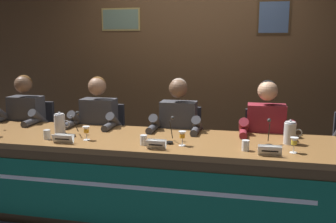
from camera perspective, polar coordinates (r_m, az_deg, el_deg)
ground_plane at (r=3.56m, az=-0.00°, el=-15.58°), size 12.00×12.00×0.00m
wall_back_panelled at (r=4.75m, az=4.04°, el=7.30°), size 5.82×0.14×2.60m
conference_table at (r=3.25m, az=-0.53°, el=-8.37°), size 4.62×0.88×0.72m
chair_far_left at (r=4.60m, az=-19.85°, el=-4.42°), size 0.44×0.45×0.89m
panelist_far_left at (r=4.37m, az=-21.44°, el=-1.55°), size 0.51×0.48×1.22m
chair_left at (r=4.21m, az=-9.78°, el=-5.28°), size 0.44×0.45×0.89m
panelist_left at (r=3.96m, az=-10.98°, el=-2.20°), size 0.51×0.48×1.22m
nameplate_left at (r=3.29m, az=-15.81°, el=-4.04°), size 0.19×0.06×0.08m
juice_glass_left at (r=3.33m, az=-12.44°, el=-2.88°), size 0.06×0.06×0.12m
water_cup_left at (r=3.47m, az=-18.09°, el=-3.45°), size 0.06×0.06×0.08m
microphone_left at (r=3.52m, az=-14.25°, el=-2.45°), size 0.06×0.17×0.22m
chair_center at (r=3.97m, az=1.91°, el=-6.08°), size 0.44×0.45×0.89m
panelist_center at (r=3.71m, az=1.38°, el=-2.86°), size 0.51×0.48×1.22m
nameplate_center at (r=2.99m, az=-1.81°, el=-5.08°), size 0.16×0.06×0.08m
juice_glass_center at (r=3.08m, az=2.21°, el=-3.73°), size 0.06×0.06×0.12m
water_cup_center at (r=3.12m, az=-3.76°, el=-4.47°), size 0.06×0.06×0.08m
microphone_center at (r=3.17m, az=0.40°, el=-3.51°), size 0.06×0.17×0.22m
chair_right at (r=3.92m, az=14.51°, el=-6.65°), size 0.44×0.45×0.89m
panelist_right at (r=3.66m, az=14.81°, el=-3.43°), size 0.51×0.48×1.22m
nameplate_right at (r=2.93m, az=15.38°, el=-5.82°), size 0.18×0.06×0.08m
juice_glass_right at (r=3.04m, az=18.81°, el=-4.49°), size 0.06×0.06×0.12m
water_cup_right at (r=3.02m, az=11.82°, el=-5.21°), size 0.06×0.06×0.08m
microphone_right at (r=3.19m, az=15.23°, el=-3.83°), size 0.06×0.17×0.22m
water_pitcher_left_side at (r=3.63m, az=-16.28°, el=-1.82°), size 0.15×0.10×0.21m
water_pitcher_right_side at (r=3.30m, az=18.23°, el=-3.15°), size 0.15×0.10×0.21m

